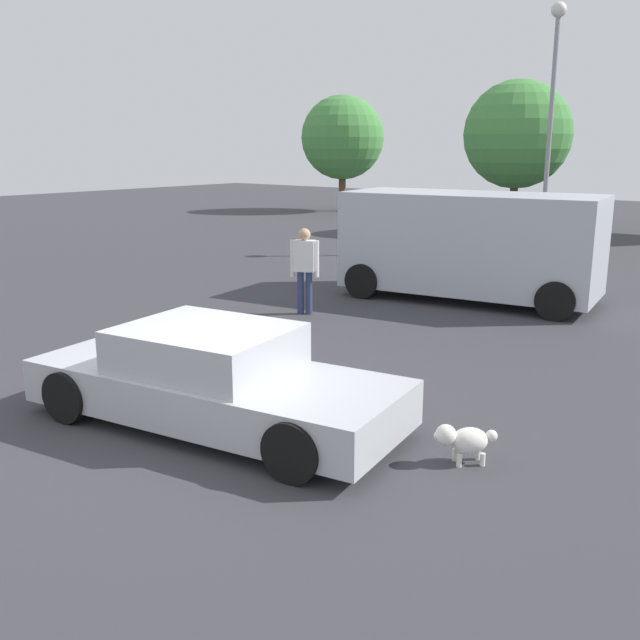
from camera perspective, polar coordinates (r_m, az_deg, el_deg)
ground_plane at (r=8.64m, az=-8.61°, el=-8.41°), size 80.00×80.00×0.00m
sedan_foreground at (r=8.53m, az=-8.62°, el=-4.77°), size 4.80×2.44×1.19m
dog at (r=7.66m, az=11.49°, el=-9.38°), size 0.53×0.53×0.44m
van_white at (r=15.53m, az=11.94°, el=6.07°), size 5.56×2.96×2.28m
pedestrian at (r=13.89m, az=-1.24°, el=4.57°), size 0.51×0.40×1.70m
light_post_near at (r=22.98m, az=18.19°, el=17.14°), size 0.44×0.44×7.25m
tree_back_left at (r=36.41m, az=1.82°, el=14.43°), size 4.12×4.12×5.69m
tree_far_right at (r=28.18m, az=15.58°, el=14.15°), size 3.97×3.97×5.63m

